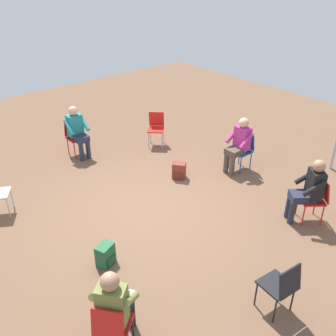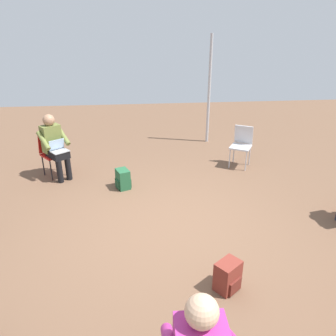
# 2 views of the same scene
# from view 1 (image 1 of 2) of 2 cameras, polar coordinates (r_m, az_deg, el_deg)

# --- Properties ---
(ground_plane) EXTENTS (16.80, 16.80, 0.00)m
(ground_plane) POSITION_cam_1_polar(r_m,az_deg,el_deg) (7.25, -3.26, -6.30)
(ground_plane) COLOR brown
(chair_north) EXTENTS (0.40, 0.44, 0.85)m
(chair_north) POSITION_cam_1_polar(r_m,az_deg,el_deg) (9.35, -14.02, 4.93)
(chair_north) COLOR red
(chair_north) RESTS_ON ground
(chair_southwest) EXTENTS (0.58, 0.58, 0.85)m
(chair_southwest) POSITION_cam_1_polar(r_m,az_deg,el_deg) (4.75, -8.56, -22.69)
(chair_southwest) COLOR red
(chair_southwest) RESTS_ON ground
(chair_southeast) EXTENTS (0.58, 0.58, 0.85)m
(chair_southeast) POSITION_cam_1_polar(r_m,az_deg,el_deg) (7.20, 21.67, -4.12)
(chair_southeast) COLOR red
(chair_southeast) RESTS_ON ground
(chair_northeast) EXTENTS (0.58, 0.58, 0.85)m
(chair_northeast) POSITION_cam_1_polar(r_m,az_deg,el_deg) (9.56, -1.83, 6.39)
(chair_northeast) COLOR red
(chair_northeast) RESTS_ON ground
(chair_east) EXTENTS (0.45, 0.41, 0.85)m
(chair_east) POSITION_cam_1_polar(r_m,az_deg,el_deg) (8.57, 11.39, 2.97)
(chair_east) COLOR #1E4799
(chair_east) RESTS_ON ground
(chair_south) EXTENTS (0.45, 0.48, 0.85)m
(chair_south) POSITION_cam_1_polar(r_m,az_deg,el_deg) (5.32, 16.88, -16.67)
(chair_south) COLOR black
(chair_south) RESTS_ON ground
(person_with_laptop) EXTENTS (0.64, 0.63, 1.24)m
(person_with_laptop) POSITION_cam_1_polar(r_m,az_deg,el_deg) (4.70, -8.03, -19.63)
(person_with_laptop) COLOR black
(person_with_laptop) RESTS_ON ground
(person_in_black) EXTENTS (0.63, 0.63, 1.24)m
(person_in_black) POSITION_cam_1_polar(r_m,az_deg,el_deg) (7.04, 20.71, -2.83)
(person_in_black) COLOR #23283D
(person_in_black) RESTS_ON ground
(person_in_teal) EXTENTS (0.49, 0.52, 1.24)m
(person_in_teal) POSITION_cam_1_polar(r_m,az_deg,el_deg) (9.13, -13.67, 5.75)
(person_in_teal) COLOR #23283D
(person_in_teal) RESTS_ON ground
(person_in_magenta) EXTENTS (0.53, 0.50, 1.24)m
(person_in_magenta) POSITION_cam_1_polar(r_m,az_deg,el_deg) (8.37, 10.78, 3.87)
(person_in_magenta) COLOR #4C4233
(person_in_magenta) RESTS_ON ground
(backpack_near_laptop_user) EXTENTS (0.33, 0.34, 0.36)m
(backpack_near_laptop_user) POSITION_cam_1_polar(r_m,az_deg,el_deg) (8.17, 1.69, -0.51)
(backpack_near_laptop_user) COLOR maroon
(backpack_near_laptop_user) RESTS_ON ground
(backpack_by_empty_chair) EXTENTS (0.33, 0.30, 0.36)m
(backpack_by_empty_chair) POSITION_cam_1_polar(r_m,az_deg,el_deg) (6.08, -9.51, -13.03)
(backpack_by_empty_chair) COLOR #235B38
(backpack_by_empty_chair) RESTS_ON ground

